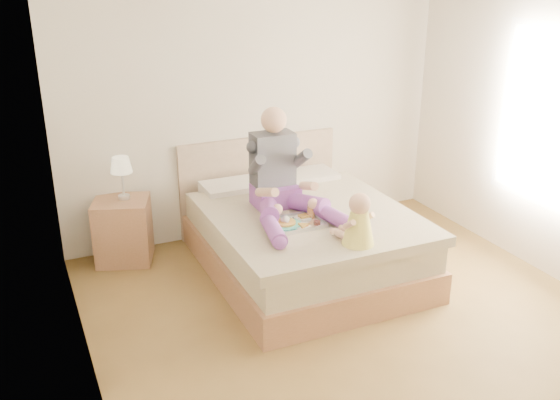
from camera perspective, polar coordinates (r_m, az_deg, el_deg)
name	(u,v)px	position (r m, az deg, el deg)	size (l,w,h in m)	color
room	(378,137)	(4.48, 8.97, 5.67)	(4.02, 4.22, 2.71)	brown
bed	(300,235)	(5.74, 1.83, -3.22)	(1.70, 2.18, 1.00)	#8D6042
nightstand	(123,230)	(6.04, -14.14, -2.71)	(0.61, 0.58, 0.61)	#8D6042
lamp	(121,167)	(5.86, -14.32, 2.92)	(0.20, 0.20, 0.40)	silver
adult	(281,181)	(5.42, 0.13, 1.71)	(0.78, 1.10, 0.92)	purple
tray	(295,221)	(5.21, 1.38, -1.95)	(0.45, 0.36, 0.13)	silver
baby	(358,223)	(4.85, 7.13, -2.12)	(0.30, 0.38, 0.42)	#F8EC4E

